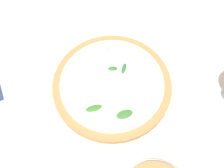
# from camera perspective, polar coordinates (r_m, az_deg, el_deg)

# --- Properties ---
(ground_plane) EXTENTS (6.00, 6.00, 0.00)m
(ground_plane) POSITION_cam_1_polar(r_m,az_deg,el_deg) (0.90, -1.38, -1.85)
(ground_plane) COLOR beige
(pizza_arugula_main) EXTENTS (0.36, 0.36, 0.05)m
(pizza_arugula_main) POSITION_cam_1_polar(r_m,az_deg,el_deg) (0.89, 0.00, -0.40)
(pizza_arugula_main) COLOR silver
(pizza_arugula_main) RESTS_ON ground_plane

